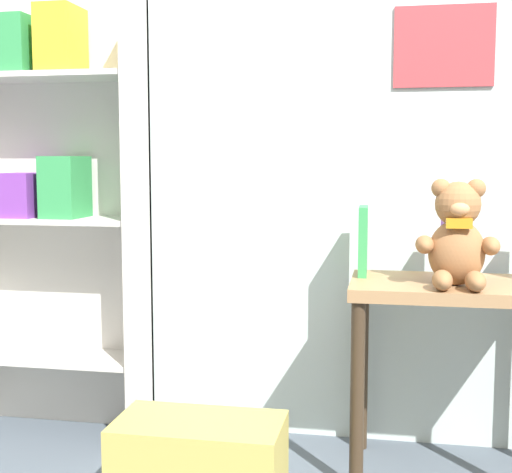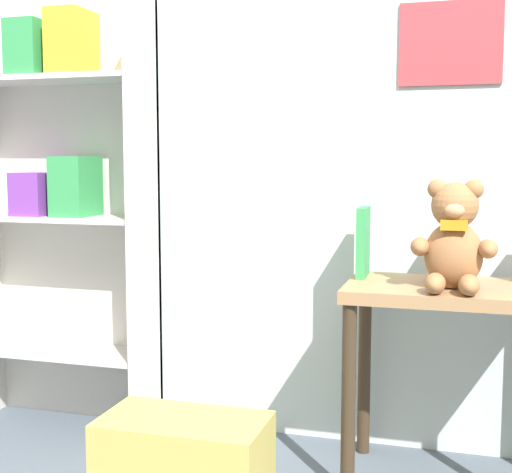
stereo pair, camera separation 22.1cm
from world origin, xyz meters
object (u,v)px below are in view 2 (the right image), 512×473
(bookshelf_side, at_px, (64,189))
(storage_bin, at_px, (184,467))
(display_table, at_px, (447,323))
(book_standing_purple, at_px, (450,251))
(teddy_bear, at_px, (454,240))
(book_standing_green, at_px, (363,242))

(bookshelf_side, xyz_separation_m, storage_bin, (0.66, -0.52, -0.70))
(display_table, distance_m, book_standing_purple, 0.21)
(display_table, bearing_deg, bookshelf_side, 174.24)
(bookshelf_side, distance_m, book_standing_purple, 1.32)
(bookshelf_side, bearing_deg, storage_bin, -38.46)
(storage_bin, bearing_deg, teddy_bear, 26.38)
(teddy_bear, distance_m, book_standing_purple, 0.14)
(book_standing_green, relative_size, storage_bin, 0.49)
(bookshelf_side, bearing_deg, teddy_bear, -8.40)
(teddy_bear, bearing_deg, storage_bin, -153.62)
(bookshelf_side, height_order, storage_bin, bookshelf_side)
(book_standing_purple, bearing_deg, storage_bin, -147.49)
(display_table, relative_size, storage_bin, 1.34)
(display_table, distance_m, book_standing_green, 0.34)
(display_table, bearing_deg, book_standing_purple, 90.00)
(bookshelf_side, distance_m, book_standing_green, 1.06)
(teddy_bear, xyz_separation_m, book_standing_purple, (-0.01, 0.13, -0.05))
(display_table, bearing_deg, storage_bin, -148.94)
(display_table, relative_size, book_standing_green, 2.76)
(teddy_bear, bearing_deg, book_standing_purple, 95.33)
(book_standing_green, xyz_separation_m, book_standing_purple, (0.25, -0.02, -0.02))
(book_standing_green, distance_m, storage_bin, 0.83)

